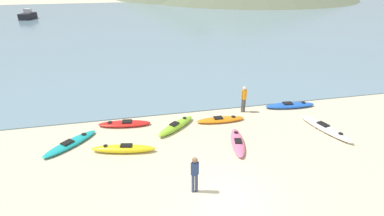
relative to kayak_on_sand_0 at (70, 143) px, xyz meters
The scene contains 13 objects.
ground_plane 8.57m from the kayak_on_sand_0, 39.60° to the right, with size 400.00×400.00×0.00m, color beige.
bay_water 38.05m from the kayak_on_sand_0, 80.01° to the left, with size 160.00×70.00×0.06m, color slate.
kayak_on_sand_0 is the anchor object (origin of this frame).
kayak_on_sand_1 8.38m from the kayak_on_sand_0, ahead, with size 2.91×0.79×0.30m.
kayak_on_sand_2 13.83m from the kayak_on_sand_0, ahead, with size 1.55×3.62×0.36m.
kayak_on_sand_3 5.64m from the kayak_on_sand_0, ahead, with size 2.61×2.40×0.40m.
kayak_on_sand_4 13.52m from the kayak_on_sand_0, ahead, with size 3.38×1.04×0.33m.
kayak_on_sand_5 2.92m from the kayak_on_sand_0, 24.21° to the right, with size 3.22×1.23×0.40m.
kayak_on_sand_6 8.62m from the kayak_on_sand_0, 12.08° to the right, with size 1.27×2.84×0.35m.
kayak_on_sand_7 3.18m from the kayak_on_sand_0, 29.90° to the left, with size 3.08×1.18×0.30m.
person_near_foreground 7.32m from the kayak_on_sand_0, 41.35° to the right, with size 0.34×0.26×1.66m.
person_near_waterline 10.34m from the kayak_on_sand_0, 10.32° to the left, with size 0.35×0.28×1.72m.
moored_boat_0 47.91m from the kayak_on_sand_0, 106.20° to the left, with size 2.55×3.63×1.77m.
Camera 1 is at (-3.34, -8.74, 8.28)m, focal length 28.00 mm.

